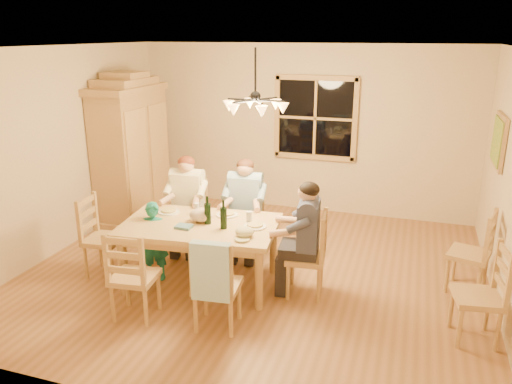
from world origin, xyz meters
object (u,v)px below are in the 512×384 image
(dining_table, at_px, (200,232))
(child, at_px, (154,241))
(adult_plaid_man, at_px, (245,196))
(chair_near_right, at_px, (218,299))
(chair_near_left, at_px, (136,290))
(wine_bottle_a, at_px, (208,210))
(armoire, at_px, (132,154))
(chair_far_left, at_px, (189,230))
(chandelier, at_px, (255,105))
(chair_far_right, at_px, (246,235))
(wine_bottle_b, at_px, (224,214))
(chair_spare_back, at_px, (467,266))
(adult_slate_man, at_px, (307,225))
(chair_spare_front, at_px, (475,311))
(adult_woman, at_px, (187,193))
(chair_end_right, at_px, (305,269))
(chair_end_left, at_px, (105,251))

(dining_table, bearing_deg, child, -174.06)
(adult_plaid_man, xyz_separation_m, child, (-0.83, -0.93, -0.36))
(dining_table, xyz_separation_m, chair_near_right, (0.53, -0.78, -0.36))
(chair_near_left, relative_size, wine_bottle_a, 3.00)
(armoire, relative_size, chair_far_left, 2.32)
(chandelier, relative_size, chair_far_right, 0.78)
(chair_far_left, relative_size, chair_near_right, 1.00)
(armoire, bearing_deg, wine_bottle_a, -39.99)
(wine_bottle_b, xyz_separation_m, chair_spare_back, (2.65, 0.83, -0.62))
(wine_bottle_a, xyz_separation_m, wine_bottle_b, (0.22, -0.07, 0.00))
(chair_far_right, distance_m, adult_slate_man, 1.33)
(chandelier, bearing_deg, chair_spare_front, -16.11)
(chandelier, bearing_deg, chair_far_left, 163.59)
(adult_woman, bearing_deg, chair_spare_front, 157.64)
(chair_end_right, distance_m, child, 1.82)
(chair_near_right, height_order, wine_bottle_b, wine_bottle_b)
(chair_near_left, height_order, adult_slate_man, adult_slate_man)
(dining_table, distance_m, chair_near_left, 1.01)
(chair_near_left, bearing_deg, child, 99.13)
(adult_slate_man, distance_m, chair_spare_back, 1.94)
(chair_spare_back, bearing_deg, chair_spare_front, -164.49)
(chandelier, relative_size, wine_bottle_b, 2.33)
(chair_far_left, bearing_deg, chair_near_right, 117.90)
(chandelier, relative_size, chair_end_left, 0.78)
(chair_end_left, xyz_separation_m, wine_bottle_a, (1.31, 0.16, 0.62))
(chair_end_right, distance_m, chair_spare_back, 1.86)
(dining_table, bearing_deg, adult_slate_man, 6.16)
(chandelier, xyz_separation_m, chair_far_left, (-1.05, 0.31, -1.77))
(chair_near_right, distance_m, adult_woman, 1.97)
(dining_table, relative_size, chair_end_right, 1.90)
(chair_far_right, height_order, wine_bottle_a, wine_bottle_a)
(child, height_order, chair_spare_back, chair_spare_back)
(dining_table, xyz_separation_m, chair_near_left, (-0.35, -0.88, -0.36))
(wine_bottle_b, bearing_deg, armoire, 141.79)
(chair_near_left, bearing_deg, dining_table, 62.10)
(adult_woman, xyz_separation_m, wine_bottle_a, (0.62, -0.76, 0.08))
(armoire, relative_size, chair_near_right, 2.32)
(armoire, xyz_separation_m, child, (1.33, -1.76, -0.57))
(armoire, xyz_separation_m, wine_bottle_b, (2.22, -1.75, -0.13))
(chair_far_right, bearing_deg, armoire, -27.19)
(chair_end_right, xyz_separation_m, wine_bottle_a, (-1.13, -0.11, 0.62))
(chandelier, relative_size, adult_slate_man, 0.88)
(wine_bottle_b, bearing_deg, dining_table, 171.00)
(child, bearing_deg, dining_table, -7.11)
(chair_far_right, height_order, adult_woman, adult_woman)
(chair_far_left, relative_size, adult_plaid_man, 1.13)
(dining_table, xyz_separation_m, wine_bottle_a, (0.09, 0.02, 0.27))
(adult_woman, height_order, wine_bottle_a, adult_woman)
(adult_plaid_man, height_order, adult_slate_man, same)
(chair_far_left, xyz_separation_m, chair_spare_back, (3.50, -0.00, 0.00))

